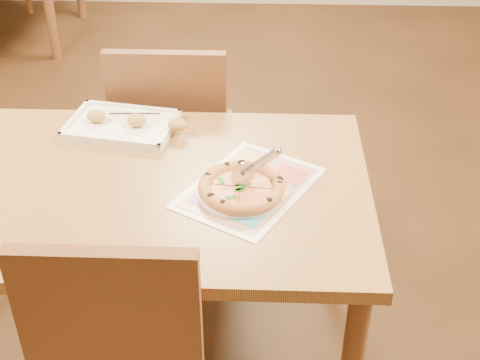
{
  "coord_description": "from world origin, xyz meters",
  "views": [
    {
      "loc": [
        0.34,
        -1.56,
        1.81
      ],
      "look_at": [
        0.28,
        -0.05,
        0.77
      ],
      "focal_mm": 50.0,
      "sensor_mm": 36.0,
      "label": 1
    }
  ],
  "objects_px": {
    "dining_table": "(146,207)",
    "menu": "(249,187)",
    "chair_far": "(172,125)",
    "appetizer_tray": "(125,126)",
    "pizza_cutter": "(255,167)",
    "plate": "(240,193)",
    "pizza": "(242,188)"
  },
  "relations": [
    {
      "from": "chair_far",
      "to": "plate",
      "type": "relative_size",
      "value": 1.97
    },
    {
      "from": "pizza",
      "to": "pizza_cutter",
      "type": "xyz_separation_m",
      "value": [
        0.04,
        0.02,
        0.06
      ]
    },
    {
      "from": "pizza_cutter",
      "to": "menu",
      "type": "height_order",
      "value": "pizza_cutter"
    },
    {
      "from": "dining_table",
      "to": "chair_far",
      "type": "bearing_deg",
      "value": 90.0
    },
    {
      "from": "dining_table",
      "to": "menu",
      "type": "height_order",
      "value": "menu"
    },
    {
      "from": "pizza_cutter",
      "to": "dining_table",
      "type": "bearing_deg",
      "value": 143.66
    },
    {
      "from": "pizza_cutter",
      "to": "appetizer_tray",
      "type": "relative_size",
      "value": 0.33
    },
    {
      "from": "dining_table",
      "to": "plate",
      "type": "relative_size",
      "value": 5.45
    },
    {
      "from": "chair_far",
      "to": "pizza",
      "type": "distance_m",
      "value": 0.73
    },
    {
      "from": "chair_far",
      "to": "pizza_cutter",
      "type": "xyz_separation_m",
      "value": [
        0.32,
        -0.63,
        0.23
      ]
    },
    {
      "from": "chair_far",
      "to": "menu",
      "type": "xyz_separation_m",
      "value": [
        0.3,
        -0.62,
        0.16
      ]
    },
    {
      "from": "dining_table",
      "to": "pizza",
      "type": "bearing_deg",
      "value": -9.63
    },
    {
      "from": "dining_table",
      "to": "chair_far",
      "type": "relative_size",
      "value": 2.77
    },
    {
      "from": "pizza",
      "to": "pizza_cutter",
      "type": "height_order",
      "value": "pizza_cutter"
    },
    {
      "from": "dining_table",
      "to": "appetizer_tray",
      "type": "height_order",
      "value": "appetizer_tray"
    },
    {
      "from": "chair_far",
      "to": "pizza",
      "type": "xyz_separation_m",
      "value": [
        0.28,
        -0.65,
        0.18
      ]
    },
    {
      "from": "pizza_cutter",
      "to": "pizza",
      "type": "bearing_deg",
      "value": 179.87
    },
    {
      "from": "dining_table",
      "to": "pizza",
      "type": "relative_size",
      "value": 5.33
    },
    {
      "from": "chair_far",
      "to": "appetizer_tray",
      "type": "relative_size",
      "value": 1.16
    },
    {
      "from": "pizza",
      "to": "appetizer_tray",
      "type": "xyz_separation_m",
      "value": [
        -0.39,
        0.35,
        -0.01
      ]
    },
    {
      "from": "appetizer_tray",
      "to": "menu",
      "type": "distance_m",
      "value": 0.52
    },
    {
      "from": "chair_far",
      "to": "plate",
      "type": "height_order",
      "value": "chair_far"
    },
    {
      "from": "chair_far",
      "to": "appetizer_tray",
      "type": "bearing_deg",
      "value": 70.48
    },
    {
      "from": "chair_far",
      "to": "pizza_cutter",
      "type": "bearing_deg",
      "value": 117.0
    },
    {
      "from": "plate",
      "to": "pizza_cutter",
      "type": "bearing_deg",
      "value": 28.09
    },
    {
      "from": "chair_far",
      "to": "plate",
      "type": "xyz_separation_m",
      "value": [
        0.28,
        -0.65,
        0.16
      ]
    },
    {
      "from": "menu",
      "to": "pizza",
      "type": "bearing_deg",
      "value": -120.5
    },
    {
      "from": "appetizer_tray",
      "to": "menu",
      "type": "xyz_separation_m",
      "value": [
        0.41,
        -0.31,
        -0.01
      ]
    },
    {
      "from": "appetizer_tray",
      "to": "plate",
      "type": "bearing_deg",
      "value": -41.83
    },
    {
      "from": "dining_table",
      "to": "menu",
      "type": "bearing_deg",
      "value": -2.64
    },
    {
      "from": "appetizer_tray",
      "to": "pizza_cutter",
      "type": "bearing_deg",
      "value": -37.21
    },
    {
      "from": "plate",
      "to": "appetizer_tray",
      "type": "relative_size",
      "value": 0.59
    }
  ]
}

